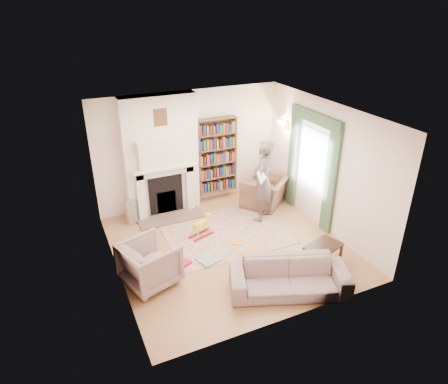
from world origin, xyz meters
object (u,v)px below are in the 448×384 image
armchair_reading (266,191)px  rocking_horse (201,227)px  sofa (289,277)px  coffee_table (322,255)px  man_reading (263,181)px  bookcase (216,156)px  armchair_left (150,263)px  paraffin_heater (131,213)px

armchair_reading → rocking_horse: bearing=-18.4°
sofa → coffee_table: size_ratio=2.92×
armchair_reading → man_reading: 0.96m
sofa → bookcase: bearing=106.8°
armchair_left → man_reading: 3.23m
bookcase → rocking_horse: bookcase is taller
rocking_horse → bookcase: bearing=37.2°
paraffin_heater → armchair_reading: bearing=-7.4°
sofa → rocking_horse: bearing=129.0°
bookcase → armchair_left: size_ratio=2.05×
sofa → coffee_table: sofa is taller
paraffin_heater → armchair_left: bearing=-94.1°
bookcase → coffee_table: bearing=-78.4°
coffee_table → paraffin_heater: bearing=116.9°
armchair_reading → armchair_left: (-3.40, -1.80, 0.05)m
armchair_reading → rocking_horse: (-2.00, -0.74, -0.12)m
sofa → rocking_horse: (-0.74, 2.29, -0.06)m
bookcase → armchair_left: 3.61m
armchair_left → sofa: armchair_left is taller
coffee_table → armchair_left: bearing=147.6°
coffee_table → paraffin_heater: (-2.96, 3.08, 0.05)m
bookcase → man_reading: 1.49m
sofa → coffee_table: (0.99, 0.37, -0.07)m
armchair_reading → bookcase: bearing=-77.1°
armchair_reading → paraffin_heater: 3.27m
armchair_reading → sofa: (-1.27, -3.03, -0.06)m
sofa → rocking_horse: size_ratio=3.73×
sofa → man_reading: bearing=92.6°
man_reading → coffee_table: bearing=52.0°
armchair_left → rocking_horse: armchair_left is taller
sofa → armchair_reading: bearing=88.5°
bookcase → armchair_reading: bearing=-38.4°
armchair_reading → man_reading: bearing=14.5°
armchair_reading → man_reading: man_reading is taller
man_reading → coffee_table: man_reading is taller
rocking_horse → sofa: bearing=-90.9°
armchair_reading → paraffin_heater: armchair_reading is taller
man_reading → paraffin_heater: size_ratio=3.47×
man_reading → rocking_horse: 1.71m
bookcase → coffee_table: bookcase is taller
man_reading → rocking_horse: bearing=-37.8°
paraffin_heater → coffee_table: bearing=-46.1°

